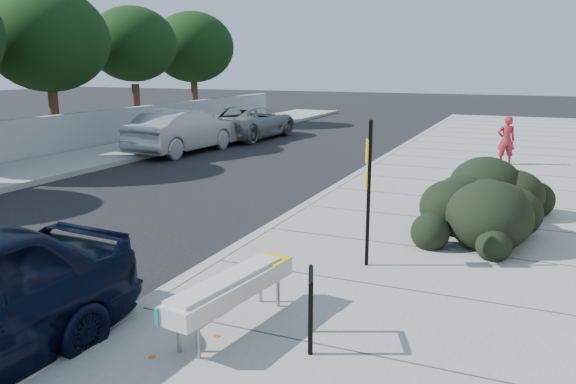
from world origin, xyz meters
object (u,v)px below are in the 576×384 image
at_px(suv_silver, 251,122).
at_px(wagon_silver, 183,131).
at_px(sign_post, 368,184).
at_px(pedestrian, 506,140).
at_px(bench, 232,288).
at_px(bike_rack, 311,301).

bearing_deg(suv_silver, wagon_silver, 88.31).
xyz_separation_m(sign_post, wagon_silver, (-9.85, 9.63, -0.65)).
relative_size(suv_silver, pedestrian, 3.46).
bearing_deg(wagon_silver, pedestrian, -170.10).
height_order(bench, wagon_silver, wagon_silver).
height_order(bike_rack, pedestrian, pedestrian).
bearing_deg(bench, wagon_silver, 134.37).
distance_m(bike_rack, suv_silver, 19.70).
bearing_deg(wagon_silver, bench, 129.80).
xyz_separation_m(bike_rack, sign_post, (-0.12, 2.74, 0.81)).
bearing_deg(pedestrian, sign_post, 65.06).
distance_m(bench, sign_post, 3.01).
distance_m(bike_rack, sign_post, 2.86).
bearing_deg(sign_post, suv_silver, 102.97).
bearing_deg(suv_silver, bike_rack, 121.89).
xyz_separation_m(bike_rack, wagon_silver, (-9.97, 12.37, 0.16)).
height_order(bike_rack, wagon_silver, wagon_silver).
height_order(bench, pedestrian, pedestrian).
xyz_separation_m(wagon_silver, pedestrian, (11.39, 1.20, 0.10)).
distance_m(bench, pedestrian, 13.79).
xyz_separation_m(wagon_silver, suv_silver, (0.38, 4.85, -0.08)).
height_order(bike_rack, suv_silver, suv_silver).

